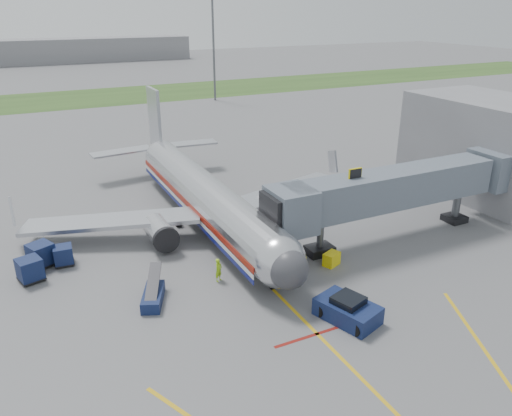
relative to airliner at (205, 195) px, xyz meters
name	(u,v)px	position (x,y,z in m)	size (l,w,h in m)	color
ground	(285,302)	(0.00, -15.25, -2.65)	(400.00, 400.00, 0.00)	#565659
grass_strip	(83,98)	(0.00, 74.75, -2.64)	(300.00, 25.00, 0.01)	#2D4C1E
apron_markings	(350,367)	(0.00, -22.65, -2.64)	(21.52, 50.00, 0.01)	gold
airliner	(205,195)	(0.00, 0.00, 0.00)	(32.10, 35.67, 10.25)	silver
jet_bridge	(391,190)	(12.86, -10.25, 1.82)	(25.30, 4.00, 6.90)	slate
terminal	(487,146)	(30.00, -5.25, 2.35)	(10.00, 16.00, 10.00)	slate
light_mast_right	(214,47)	(25.00, 59.75, 8.13)	(2.00, 0.44, 20.40)	#595B60
distant_terminal	(15,52)	(-10.00, 154.75, 1.35)	(120.00, 14.00, 8.00)	slate
pushback_tug	(348,310)	(2.60, -18.75, -1.96)	(3.52, 4.50, 1.64)	#0E1B3E
baggage_cart_a	(30,270)	(-15.39, -4.46, -1.74)	(2.04, 2.04, 1.77)	#0E1B3E
baggage_cart_b	(63,255)	(-12.90, -2.91, -1.86)	(1.53, 1.53, 1.55)	#0E1B3E
baggage_cart_c	(41,255)	(-14.47, -2.36, -1.70)	(2.26, 2.26, 1.85)	#0E1B3E
belt_loader	(153,296)	(-8.09, -11.21, -2.18)	(2.47, 3.96, 1.89)	#0E1B3E
ground_power_cart	(331,259)	(5.80, -12.25, -2.13)	(1.55, 1.31, 1.05)	yellow
ramp_worker	(219,270)	(-3.00, -10.58, -1.75)	(0.65, 0.43, 1.79)	#98D218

